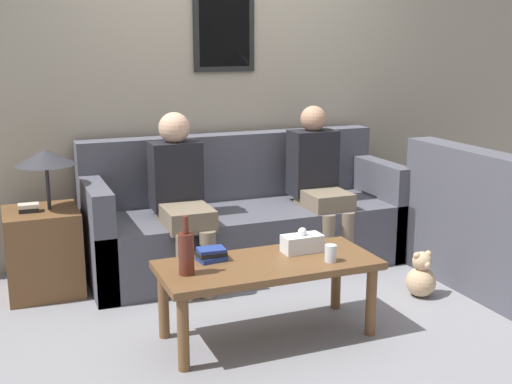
{
  "coord_description": "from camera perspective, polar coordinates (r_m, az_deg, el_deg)",
  "views": [
    {
      "loc": [
        -1.63,
        -3.77,
        1.62
      ],
      "look_at": [
        -0.16,
        -0.12,
        0.7
      ],
      "focal_mm": 45.0,
      "sensor_mm": 36.0,
      "label": 1
    }
  ],
  "objects": [
    {
      "name": "book_stack",
      "position": [
        3.56,
        -3.99,
        -5.56
      ],
      "size": [
        0.17,
        0.13,
        0.07
      ],
      "color": "navy",
      "rests_on": "coffee_table"
    },
    {
      "name": "person_right",
      "position": [
        4.75,
        5.61,
        1.15
      ],
      "size": [
        0.34,
        0.57,
        1.17
      ],
      "color": "#756651",
      "rests_on": "ground_plane"
    },
    {
      "name": "drinking_glass",
      "position": [
        3.56,
        6.61,
        -5.44
      ],
      "size": [
        0.07,
        0.07,
        0.09
      ],
      "color": "silver",
      "rests_on": "coffee_table"
    },
    {
      "name": "ground_plane",
      "position": [
        4.42,
        1.37,
        -8.34
      ],
      "size": [
        16.0,
        16.0,
        0.0
      ],
      "primitive_type": "plane",
      "color": "gray"
    },
    {
      "name": "person_left",
      "position": [
        4.33,
        -6.7,
        -0.02
      ],
      "size": [
        0.34,
        0.62,
        1.16
      ],
      "color": "#756651",
      "rests_on": "ground_plane"
    },
    {
      "name": "wall_back",
      "position": [
        5.02,
        -2.96,
        9.53
      ],
      "size": [
        9.0,
        0.08,
        2.6
      ],
      "color": "#9E937F",
      "rests_on": "ground_plane"
    },
    {
      "name": "wine_bottle",
      "position": [
        3.35,
        -6.22,
        -5.35
      ],
      "size": [
        0.08,
        0.08,
        0.31
      ],
      "color": "#562319",
      "rests_on": "coffee_table"
    },
    {
      "name": "teddy_bear",
      "position": [
        4.34,
        14.47,
        -7.32
      ],
      "size": [
        0.2,
        0.2,
        0.31
      ],
      "color": "tan",
      "rests_on": "ground_plane"
    },
    {
      "name": "couch_main",
      "position": [
        4.76,
        -1.06,
        -2.57
      ],
      "size": [
        2.31,
        0.85,
        0.95
      ],
      "color": "#4C4C56",
      "rests_on": "ground_plane"
    },
    {
      "name": "tissue_box",
      "position": [
        3.7,
        4.13,
        -4.54
      ],
      "size": [
        0.23,
        0.12,
        0.15
      ],
      "color": "silver",
      "rests_on": "coffee_table"
    },
    {
      "name": "coffee_table",
      "position": [
        3.57,
        1.07,
        -7.12
      ],
      "size": [
        1.21,
        0.52,
        0.44
      ],
      "color": "brown",
      "rests_on": "ground_plane"
    },
    {
      "name": "side_table_with_lamp",
      "position": [
        4.43,
        -18.35,
        -4.22
      ],
      "size": [
        0.48,
        0.47,
        0.96
      ],
      "color": "brown",
      "rests_on": "ground_plane"
    }
  ]
}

